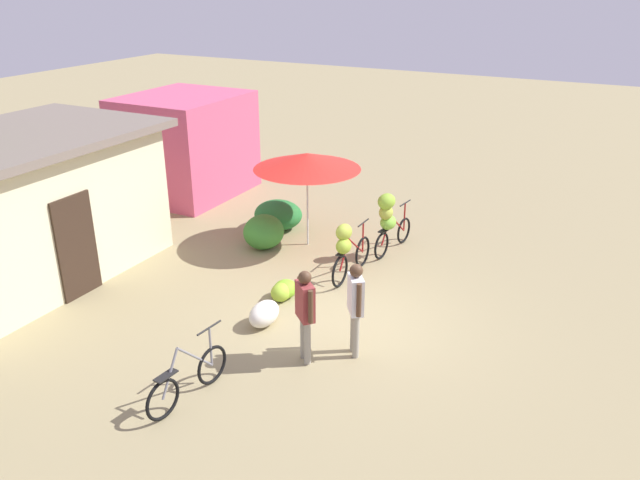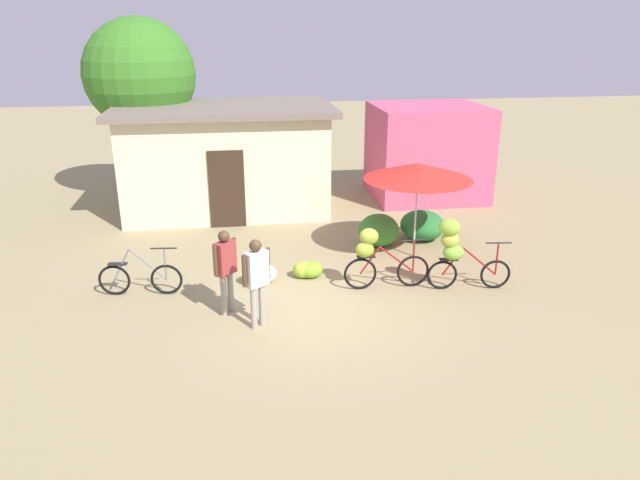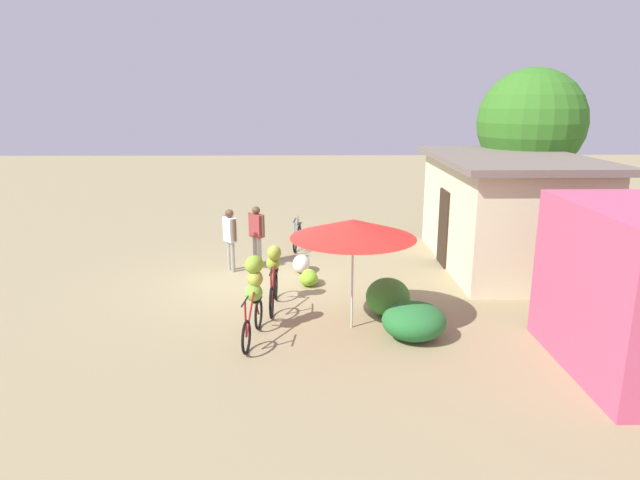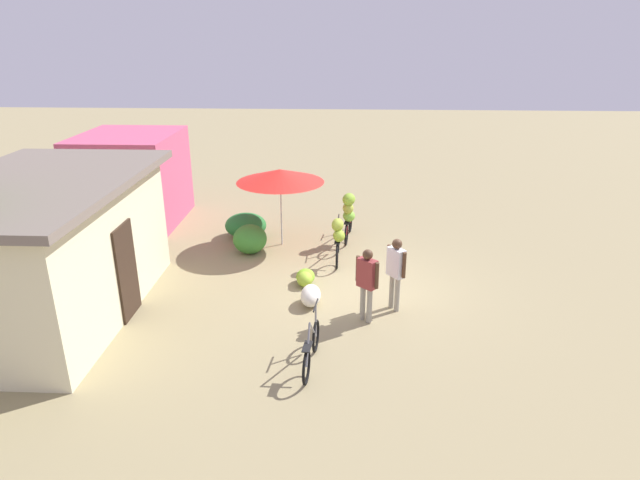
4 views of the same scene
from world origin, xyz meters
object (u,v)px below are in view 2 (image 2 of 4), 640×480
Objects in this scene: banana_pile_on_ground at (307,269)px; shop_pink at (427,152)px; bicycle_leftmost at (141,278)px; bicycle_near_pile at (375,254)px; person_vendor at (225,264)px; building_low at (226,158)px; bicycle_center_loaded at (456,248)px; produce_sack at (260,274)px; person_bystander at (257,274)px; tree_behind_building at (140,75)px; market_umbrella at (418,171)px.

shop_pink is at bearing 52.41° from banana_pile_on_ground.
bicycle_near_pile is (4.55, -0.40, 0.39)m from bicycle_leftmost.
bicycle_leftmost is 2.05m from person_vendor.
building_low reaches higher than shop_pink.
bicycle_center_loaded reaches higher than produce_sack.
person_bystander is at bearing -125.57° from shop_pink.
banana_pile_on_ground is 0.40× the size of person_vendor.
person_bystander is (2.78, -8.52, -2.61)m from tree_behind_building.
market_umbrella is at bearing 27.81° from person_vendor.
bicycle_center_loaded is at bearing -20.11° from banana_pile_on_ground.
bicycle_near_pile reaches higher than banana_pile_on_ground.
building_low is 1.84× the size of shop_pink.
market_umbrella is 1.43× the size of bicycle_center_loaded.
market_umbrella is 4.72m from person_bystander.
building_low is at bearing 115.78° from bicycle_near_pile.
person_vendor reaches higher than bicycle_leftmost.
produce_sack is at bearing -83.52° from building_low.
tree_behind_building is 9.36m from bicycle_near_pile.
bicycle_center_loaded is (1.53, -0.27, 0.15)m from bicycle_near_pile.
market_umbrella is at bearing 11.42° from bicycle_leftmost.
person_vendor is (1.66, -1.02, 0.62)m from bicycle_leftmost.
market_umbrella is at bearing -110.46° from shop_pink.
person_bystander is at bearing -119.31° from banana_pile_on_ground.
banana_pile_on_ground is at bearing 5.99° from bicycle_leftmost.
bicycle_near_pile is 2.96m from person_vendor.
person_bystander is at bearing -86.08° from building_low.
tree_behind_building reaches higher than person_vendor.
bicycle_center_loaded is at bearing -6.28° from bicycle_leftmost.
tree_behind_building is at bearing 108.04° from person_bystander.
bicycle_center_loaded is at bearing 14.04° from person_bystander.
building_low is 3.64× the size of person_bystander.
person_bystander reaches higher than bicycle_near_pile.
bicycle_leftmost is (0.59, -6.88, -3.25)m from tree_behind_building.
tree_behind_building reaches higher than produce_sack.
market_umbrella is 1.47× the size of bicycle_leftmost.
person_vendor is (-0.64, -1.18, 0.75)m from produce_sack.
building_low is 9.37× the size of banana_pile_on_ground.
building_low is 3.40× the size of bicycle_near_pile.
banana_pile_on_ground is at bearing -127.59° from shop_pink.
bicycle_leftmost is (-1.70, -5.51, -1.12)m from building_low.
shop_pink is 9.34m from person_bystander.
tree_behind_building is at bearing 125.23° from bicycle_near_pile.
building_low is at bearing 93.92° from person_bystander.
person_vendor is at bearing -140.18° from banana_pile_on_ground.
tree_behind_building is 7.63m from bicycle_leftmost.
bicycle_near_pile is at bearing -13.93° from produce_sack.
building_low is 7.60m from bicycle_center_loaded.
building_low reaches higher than market_umbrella.
building_low reaches higher than bicycle_leftmost.
market_umbrella is 3.22m from banana_pile_on_ground.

